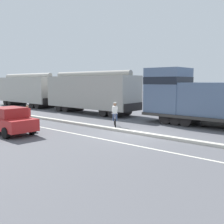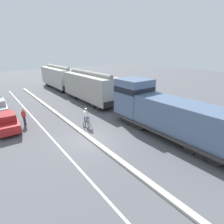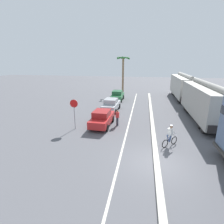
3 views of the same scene
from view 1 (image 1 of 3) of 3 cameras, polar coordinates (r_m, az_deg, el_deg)
ground_plane at (r=16.09m, az=4.97°, el=-4.73°), size 120.00×120.00×0.00m
median_curb at (r=20.13m, az=-8.99°, el=-2.25°), size 0.36×36.00×0.16m
lane_stripe at (r=18.72m, az=-14.62°, el=-3.30°), size 0.14×36.00×0.01m
locomotive at (r=19.52m, az=21.26°, el=2.17°), size 3.10×11.61×4.20m
hopper_car_lead at (r=26.23m, az=-4.61°, el=4.24°), size 2.90×10.60×4.18m
hopper_car_middle at (r=35.45m, az=-17.90°, el=4.55°), size 2.90×10.60×4.18m
parked_car_red at (r=17.13m, az=-21.57°, el=-1.71°), size 1.94×4.25×1.62m
cyclist at (r=18.36m, az=0.63°, el=-0.71°), size 1.29×1.22×1.71m
pedestrian_by_cars at (r=18.14m, az=-17.88°, el=-1.02°), size 0.34×0.22×1.62m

